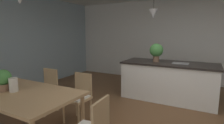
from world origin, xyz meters
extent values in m
cube|color=silver|center=(0.00, 3.26, 1.35)|extent=(10.00, 0.12, 2.70)
cube|color=#9EB7C6|center=(-4.06, 0.00, 1.35)|extent=(0.06, 8.40, 2.70)
cube|color=tan|center=(-1.90, -1.35, 0.73)|extent=(1.86, 1.02, 0.04)
cylinder|color=tan|center=(-2.75, -0.92, 0.36)|extent=(0.06, 0.06, 0.73)
cylinder|color=tan|center=(-1.05, -0.92, 0.36)|extent=(0.06, 0.06, 0.73)
cube|color=tan|center=(-2.32, -0.52, 0.43)|extent=(0.41, 0.41, 0.04)
cube|color=white|center=(-2.32, -0.52, 0.47)|extent=(0.37, 0.37, 0.03)
cube|color=tan|center=(-2.31, -0.34, 0.66)|extent=(0.38, 0.04, 0.42)
cylinder|color=tan|center=(-2.15, -0.70, 0.21)|extent=(0.04, 0.04, 0.41)
cylinder|color=tan|center=(-2.49, -0.69, 0.21)|extent=(0.04, 0.04, 0.41)
cylinder|color=tan|center=(-2.14, -0.36, 0.21)|extent=(0.04, 0.04, 0.41)
cylinder|color=tan|center=(-2.48, -0.35, 0.21)|extent=(0.04, 0.04, 0.41)
cube|color=tan|center=(-1.48, -0.52, 0.43)|extent=(0.41, 0.41, 0.04)
cube|color=white|center=(-1.48, -0.52, 0.47)|extent=(0.37, 0.37, 0.03)
cube|color=tan|center=(-1.47, -0.34, 0.66)|extent=(0.38, 0.04, 0.42)
cylinder|color=tan|center=(-1.32, -0.70, 0.21)|extent=(0.04, 0.04, 0.41)
cylinder|color=tan|center=(-1.65, -0.69, 0.21)|extent=(0.04, 0.04, 0.41)
cylinder|color=tan|center=(-1.30, -0.36, 0.21)|extent=(0.04, 0.04, 0.41)
cylinder|color=tan|center=(-1.64, -0.35, 0.21)|extent=(0.04, 0.04, 0.41)
cube|color=tan|center=(-0.47, -1.34, 0.66)|extent=(0.05, 0.38, 0.42)
cube|color=white|center=(-0.27, 1.44, 0.44)|extent=(2.12, 0.87, 0.88)
cube|color=black|center=(-0.27, 1.44, 0.88)|extent=(2.18, 0.93, 0.04)
cube|color=gray|center=(-0.01, 1.44, 0.91)|extent=(0.36, 0.30, 0.01)
cone|color=#B7B7B7|center=(-0.69, 1.44, 2.06)|extent=(0.22, 0.22, 0.21)
cylinder|color=#8C664C|center=(-0.59, 1.44, 0.97)|extent=(0.15, 0.15, 0.15)
sphere|color=#478C42|center=(-0.59, 1.44, 1.18)|extent=(0.33, 0.33, 0.33)
cylinder|color=#8C664C|center=(-2.12, -1.42, 0.80)|extent=(0.19, 0.19, 0.10)
sphere|color=#478C42|center=(-2.12, -1.42, 0.95)|extent=(0.23, 0.23, 0.23)
cylinder|color=silver|center=(-1.94, -1.39, 0.85)|extent=(0.12, 0.12, 0.21)
camera|label=1|loc=(0.53, -2.93, 1.59)|focal=28.76mm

